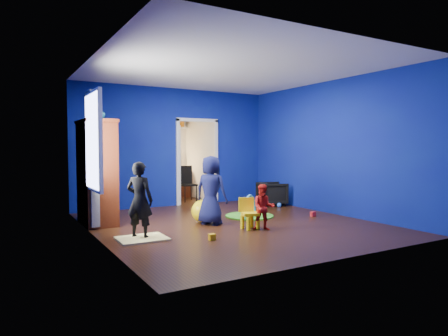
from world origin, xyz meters
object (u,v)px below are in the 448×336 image
child_navy (211,190)px  vase (99,113)px  toddler_red (264,207)px  play_mat (249,216)px  armchair (272,194)px  child_black (140,200)px  folding_chair (188,184)px  crt_tv (99,170)px  kid_chair (250,215)px  study_desk (174,184)px  hopper_ball (203,211)px  tv_armoire (97,172)px

child_navy → vase: bearing=32.5°
toddler_red → play_mat: bearing=98.2°
armchair → child_black: 4.42m
toddler_red → play_mat: toddler_red is taller
folding_chair → crt_tv: bearing=-144.2°
vase → folding_chair: bearing=39.3°
child_black → play_mat: bearing=-116.0°
armchair → toddler_red: 3.01m
kid_chair → study_desk: bearing=101.7°
hopper_ball → kid_chair: 1.07m
armchair → study_desk: bearing=42.8°
tv_armoire → child_navy: bearing=-31.7°
vase → hopper_ball: size_ratio=0.49×
tv_armoire → play_mat: 3.19m
crt_tv → play_mat: size_ratio=0.70×
vase → folding_chair: 3.98m
child_black → hopper_ball: size_ratio=2.79×
vase → kid_chair: bearing=-34.7°
child_navy → tv_armoire: bearing=25.3°
folding_chair → play_mat: bearing=-87.5°
kid_chair → crt_tv: bearing=158.4°
kid_chair → folding_chair: (0.57, 3.86, 0.21)m
hopper_ball → study_desk: bearing=75.1°
child_navy → tv_armoire: 2.19m
play_mat → study_desk: 3.78m
crt_tv → tv_armoire: bearing=180.0°
crt_tv → armchair: bearing=3.6°
child_black → study_desk: 5.20m
child_navy → toddler_red: size_ratio=1.61×
vase → kid_chair: size_ratio=0.43×
armchair → child_navy: size_ratio=0.50×
crt_tv → vase: bearing=-97.6°
crt_tv → folding_chair: 3.47m
toddler_red → armchair: bearing=81.8°
folding_chair → vase: bearing=-140.7°
study_desk → toddler_red: bearing=-94.8°
toddler_red → tv_armoire: size_ratio=0.41×
kid_chair → study_desk: (0.57, 4.82, 0.12)m
toddler_red → folding_chair: (0.42, 4.06, 0.06)m
child_navy → kid_chair: 0.91m
child_black → toddler_red: 2.14m
vase → study_desk: (2.82, 3.26, -1.69)m
armchair → child_black: child_black is taller
armchair → toddler_red: bearing=154.2°
armchair → hopper_ball: (-2.52, -1.16, -0.07)m
toddler_red → vase: vase is taller
study_desk → crt_tv: bearing=-133.1°
play_mat → folding_chair: (-0.12, 2.80, 0.45)m
hopper_ball → child_navy: bearing=-78.7°
study_desk → play_mat: bearing=-88.1°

